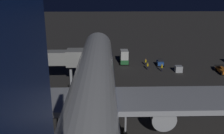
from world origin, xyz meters
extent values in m
plane|color=#383533|center=(0.00, 0.00, 0.00)|extent=(320.00, 320.00, 0.00)
cylinder|color=silver|center=(0.00, 8.91, 6.18)|extent=(5.99, 53.85, 5.99)
sphere|color=silver|center=(0.00, -18.02, 6.18)|extent=(5.87, 5.87, 5.87)
cube|color=navy|center=(0.00, 8.91, 5.73)|extent=(6.05, 51.69, 0.50)
cube|color=black|center=(0.00, -16.22, 7.23)|extent=(3.30, 1.40, 0.90)
cube|color=#B7BABF|center=(0.00, 9.02, 5.13)|extent=(49.86, 7.41, 0.70)
cylinder|color=#B7BABF|center=(-9.08, 8.02, 3.04)|extent=(3.19, 5.47, 3.19)
cylinder|color=black|center=(-9.08, 5.29, 3.04)|extent=(2.71, 0.15, 2.71)
cylinder|color=#B7BABF|center=(9.08, 8.02, 3.04)|extent=(3.19, 5.47, 3.19)
cylinder|color=black|center=(9.08, 5.29, 3.04)|extent=(2.71, 0.15, 2.71)
cylinder|color=#B7BABF|center=(0.00, -14.52, 2.49)|extent=(0.28, 0.28, 2.59)
cylinder|color=black|center=(0.00, -14.52, 0.60)|extent=(0.45, 1.20, 1.20)
cylinder|color=#B7BABF|center=(-4.20, 10.02, 2.49)|extent=(0.28, 0.28, 2.59)
cylinder|color=black|center=(-4.20, 9.37, 0.60)|extent=(0.45, 1.20, 1.20)
cylinder|color=#B7BABF|center=(4.20, 10.02, 2.49)|extent=(0.28, 0.28, 2.59)
cylinder|color=black|center=(4.20, 9.37, 0.60)|extent=(0.45, 1.20, 1.20)
cube|color=#9E9E99|center=(15.32, -7.82, 6.18)|extent=(22.45, 2.60, 2.50)
cube|color=#9E9E99|center=(4.10, -7.82, 6.18)|extent=(3.20, 3.40, 3.00)
cube|color=black|center=(2.70, -7.82, 6.18)|extent=(0.70, 3.20, 2.70)
cylinder|color=#B7BABF|center=(5.10, -7.82, 2.47)|extent=(0.56, 0.56, 4.93)
cylinder|color=black|center=(4.50, -7.82, 0.30)|extent=(0.25, 0.60, 0.60)
cylinder|color=black|center=(5.70, -7.82, 0.30)|extent=(0.25, 0.60, 0.60)
cube|color=orange|center=(-28.59, -15.51, 0.70)|extent=(1.60, 4.10, 0.70)
cube|color=black|center=(-28.59, -15.51, 1.95)|extent=(0.90, 7.06, 2.41)
cylinder|color=black|center=(-29.45, -16.94, 0.35)|extent=(0.24, 0.70, 0.70)
cylinder|color=black|center=(-27.73, -16.94, 0.35)|extent=(0.24, 0.70, 0.70)
cylinder|color=black|center=(-27.73, -14.07, 0.35)|extent=(0.24, 0.70, 0.70)
cube|color=#234C9E|center=(-15.36, -21.37, 0.80)|extent=(1.50, 2.25, 0.90)
cube|color=black|center=(-15.36, -21.03, 1.60)|extent=(1.20, 0.20, 0.70)
cylinder|color=black|center=(-16.17, -22.16, 0.35)|extent=(0.24, 0.70, 0.70)
cylinder|color=black|center=(-14.55, -22.16, 0.35)|extent=(0.24, 0.70, 0.70)
cylinder|color=black|center=(-16.17, -20.58, 0.35)|extent=(0.24, 0.70, 0.70)
cylinder|color=black|center=(-14.55, -20.58, 0.35)|extent=(0.24, 0.70, 0.70)
cube|color=#287038|center=(-6.48, -23.62, 0.90)|extent=(2.00, 4.43, 1.10)
cube|color=silver|center=(-6.48, -23.07, 2.56)|extent=(1.90, 3.10, 2.22)
cube|color=#287038|center=(-6.48, -25.03, 2.00)|extent=(1.80, 1.60, 1.10)
cylinder|color=black|center=(-7.54, -25.17, 0.35)|extent=(0.24, 0.70, 0.70)
cylinder|color=black|center=(-5.42, -25.17, 0.35)|extent=(0.24, 0.70, 0.70)
cylinder|color=black|center=(-7.54, -22.07, 0.35)|extent=(0.24, 0.70, 0.70)
cylinder|color=black|center=(-5.42, -22.07, 0.35)|extent=(0.24, 0.70, 0.70)
cube|color=#B7BABF|center=(-18.72, -16.65, 0.73)|extent=(1.61, 1.52, 1.47)
cylinder|color=black|center=(-14.88, -17.06, 0.44)|extent=(0.28, 0.28, 0.88)
cylinder|color=yellow|center=(-14.88, -17.06, 1.22)|extent=(0.40, 0.40, 0.69)
sphere|color=tan|center=(-14.88, -17.06, 1.68)|extent=(0.24, 0.24, 0.24)
sphere|color=yellow|center=(-14.88, -17.06, 1.73)|extent=(0.23, 0.23, 0.23)
cylinder|color=black|center=(-11.81, -21.81, 0.42)|extent=(0.28, 0.28, 0.84)
cylinder|color=yellow|center=(-11.81, -21.81, 1.15)|extent=(0.40, 0.40, 0.61)
sphere|color=tan|center=(-11.81, -21.81, 1.57)|extent=(0.24, 0.24, 0.24)
sphere|color=orange|center=(-11.81, -21.81, 1.62)|extent=(0.23, 0.23, 0.23)
cylinder|color=black|center=(-11.76, -18.44, 0.45)|extent=(0.28, 0.28, 0.91)
cylinder|color=yellow|center=(-11.76, -18.44, 1.20)|extent=(0.40, 0.40, 0.58)
sphere|color=tan|center=(-11.76, -18.44, 1.60)|extent=(0.24, 0.24, 0.24)
sphere|color=yellow|center=(-11.76, -18.44, 1.65)|extent=(0.23, 0.23, 0.23)
cone|color=orange|center=(-2.20, -20.02, 0.28)|extent=(0.36, 0.36, 0.55)
cone|color=orange|center=(2.20, -20.02, 0.28)|extent=(0.36, 0.36, 0.55)
camera|label=1|loc=(-1.69, 38.51, 19.29)|focal=40.29mm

